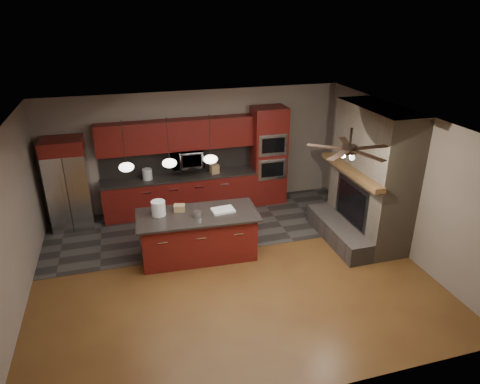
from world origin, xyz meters
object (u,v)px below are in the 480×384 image
object	(u,v)px
cardboard_box	(179,208)
counter_box	(214,169)
oven_tower	(268,156)
refrigerator	(68,184)
kitchen_island	(198,235)
paint_can	(197,214)
counter_bucket	(147,174)
microwave	(187,158)
paint_tray	(223,210)
white_bucket	(158,208)

from	to	relation	value
cardboard_box	counter_box	distance (m)	2.12
oven_tower	refrigerator	size ratio (longest dim) A/B	1.18
refrigerator	kitchen_island	distance (m)	3.21
paint_can	counter_box	world-z (taller)	counter_box
kitchen_island	counter_bucket	xyz separation A→B (m)	(-0.76, 2.09, 0.56)
microwave	paint_can	size ratio (longest dim) A/B	4.53
oven_tower	cardboard_box	xyz separation A→B (m)	(-2.46, -1.86, -0.21)
cardboard_box	refrigerator	bearing A→B (deg)	152.60
microwave	paint_tray	distance (m)	2.20
oven_tower	counter_box	bearing A→B (deg)	-178.20
microwave	kitchen_island	xyz separation A→B (m)	(-0.18, -2.14, -0.84)
counter_box	cardboard_box	bearing A→B (deg)	-133.53
cardboard_box	counter_bucket	distance (m)	1.92
refrigerator	white_bucket	xyz separation A→B (m)	(1.73, -1.84, 0.05)
counter_bucket	kitchen_island	bearing A→B (deg)	-70.11
kitchen_island	paint_can	world-z (taller)	paint_can
microwave	counter_bucket	size ratio (longest dim) A/B	2.93
cardboard_box	counter_bucket	world-z (taller)	counter_bucket
microwave	paint_can	world-z (taller)	microwave
oven_tower	cardboard_box	size ratio (longest dim) A/B	11.55
microwave	paint_can	distance (m)	2.28
white_bucket	cardboard_box	bearing A→B (deg)	8.44
counter_bucket	oven_tower	bearing A→B (deg)	-0.15
refrigerator	counter_box	bearing A→B (deg)	0.55
kitchen_island	cardboard_box	size ratio (longest dim) A/B	11.39
microwave	refrigerator	size ratio (longest dim) A/B	0.36
kitchen_island	oven_tower	bearing A→B (deg)	47.03
paint_tray	counter_bucket	distance (m)	2.45
white_bucket	counter_bucket	bearing A→B (deg)	91.48
kitchen_island	counter_bucket	distance (m)	2.29
cardboard_box	oven_tower	bearing A→B (deg)	49.61
counter_box	paint_tray	bearing A→B (deg)	-110.61
microwave	counter_bucket	world-z (taller)	microwave
counter_box	kitchen_island	bearing A→B (deg)	-123.63
microwave	refrigerator	world-z (taller)	refrigerator
cardboard_box	microwave	bearing A→B (deg)	88.39
paint_tray	counter_bucket	world-z (taller)	counter_bucket
cardboard_box	counter_bucket	xyz separation A→B (m)	(-0.45, 1.87, 0.04)
paint_can	cardboard_box	distance (m)	0.44
kitchen_island	white_bucket	xyz separation A→B (m)	(-0.71, 0.16, 0.60)
microwave	kitchen_island	bearing A→B (deg)	-94.72
refrigerator	paint_tray	world-z (taller)	refrigerator
microwave	cardboard_box	world-z (taller)	microwave
kitchen_island	white_bucket	world-z (taller)	white_bucket
oven_tower	paint_can	size ratio (longest dim) A/B	14.75
oven_tower	white_bucket	size ratio (longest dim) A/B	8.35
microwave	kitchen_island	world-z (taller)	microwave
microwave	counter_bucket	bearing A→B (deg)	-176.93
microwave	oven_tower	bearing A→B (deg)	-1.66
counter_bucket	counter_box	xyz separation A→B (m)	(1.55, -0.05, -0.02)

